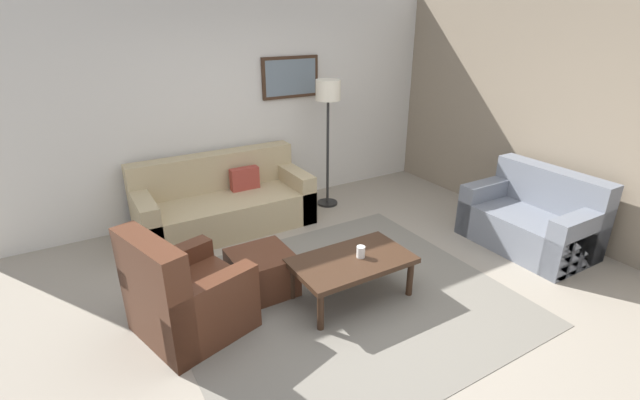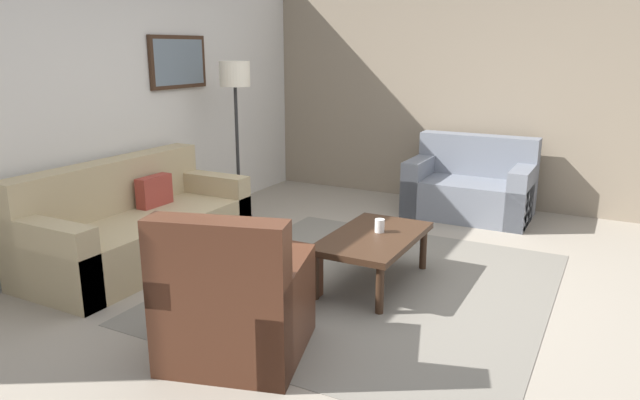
{
  "view_description": "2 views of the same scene",
  "coord_description": "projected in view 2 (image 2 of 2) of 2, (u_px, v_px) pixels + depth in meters",
  "views": [
    {
      "loc": [
        -1.98,
        -2.9,
        2.47
      ],
      "look_at": [
        -0.05,
        0.34,
        0.89
      ],
      "focal_mm": 24.96,
      "sensor_mm": 36.0,
      "label": 1
    },
    {
      "loc": [
        -3.95,
        -1.67,
        1.84
      ],
      "look_at": [
        0.12,
        0.49,
        0.62
      ],
      "focal_mm": 32.35,
      "sensor_mm": 36.0,
      "label": 2
    }
  ],
  "objects": [
    {
      "name": "stone_feature_panel",
      "position": [
        471.0,
        86.0,
        6.8
      ],
      "size": [
        0.12,
        5.2,
        2.8
      ],
      "primitive_type": "cube",
      "color": "gray",
      "rests_on": "ground_plane"
    },
    {
      "name": "framed_artwork",
      "position": [
        178.0,
        62.0,
        5.98
      ],
      "size": [
        0.82,
        0.04,
        0.54
      ],
      "color": "#382316"
    },
    {
      "name": "lamp_standing",
      "position": [
        235.0,
        90.0,
        6.05
      ],
      "size": [
        0.32,
        0.32,
        1.71
      ],
      "color": "black",
      "rests_on": "ground_plane"
    },
    {
      "name": "cup",
      "position": [
        380.0,
        226.0,
        4.61
      ],
      "size": [
        0.08,
        0.08,
        0.11
      ],
      "primitive_type": "cylinder",
      "color": "white",
      "rests_on": "coffee_table"
    },
    {
      "name": "rear_partition",
      "position": [
        116.0,
        96.0,
        5.42
      ],
      "size": [
        6.0,
        0.12,
        2.8
      ],
      "primitive_type": "cube",
      "color": "silver",
      "rests_on": "ground_plane"
    },
    {
      "name": "coffee_table",
      "position": [
        373.0,
        241.0,
        4.57
      ],
      "size": [
        1.1,
        0.64,
        0.41
      ],
      "color": "#382316",
      "rests_on": "ground_plane"
    },
    {
      "name": "couch_loveseat",
      "position": [
        471.0,
        188.0,
        6.53
      ],
      "size": [
        0.86,
        1.33,
        0.88
      ],
      "color": "slate",
      "rests_on": "ground_plane"
    },
    {
      "name": "couch_main",
      "position": [
        133.0,
        227.0,
        5.12
      ],
      "size": [
        2.07,
        0.92,
        0.88
      ],
      "color": "tan",
      "rests_on": "ground_plane"
    },
    {
      "name": "armchair_leather",
      "position": [
        234.0,
        312.0,
        3.46
      ],
      "size": [
        0.99,
        0.99,
        0.95
      ],
      "color": "#4C2819",
      "rests_on": "ground_plane"
    },
    {
      "name": "area_rug",
      "position": [
        367.0,
        286.0,
        4.6
      ],
      "size": [
        2.97,
        2.72,
        0.01
      ],
      "primitive_type": "cube",
      "color": "slate",
      "rests_on": "ground_plane"
    },
    {
      "name": "ottoman",
      "position": [
        273.0,
        276.0,
        4.27
      ],
      "size": [
        0.56,
        0.56,
        0.4
      ],
      "primitive_type": "cube",
      "color": "#4C2819",
      "rests_on": "ground_plane"
    },
    {
      "name": "ground_plane",
      "position": [
        367.0,
        286.0,
        4.6
      ],
      "size": [
        8.0,
        8.0,
        0.0
      ],
      "primitive_type": "plane",
      "color": "gray"
    }
  ]
}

